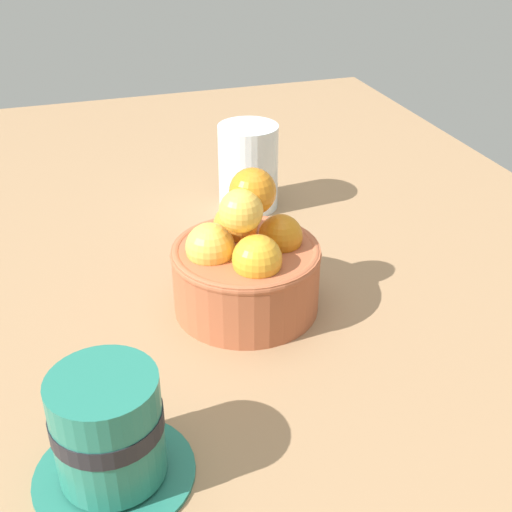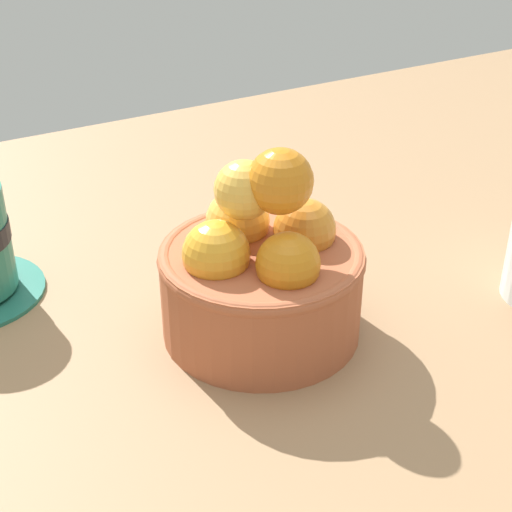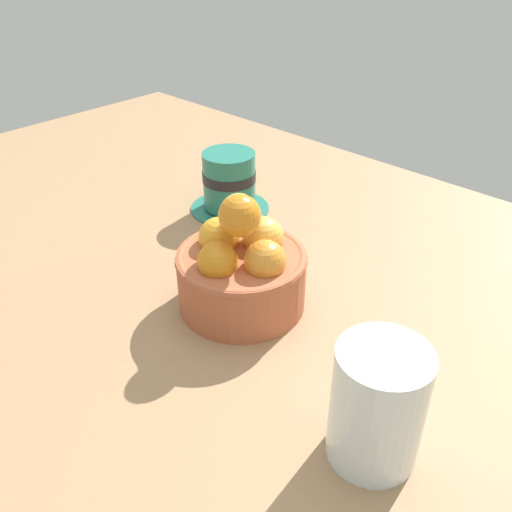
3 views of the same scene
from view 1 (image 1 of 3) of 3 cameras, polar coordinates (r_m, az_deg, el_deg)
The scene contains 4 objects.
ground_plane at distance 64.27cm, azimuth -0.81°, elevation -5.96°, with size 139.13×87.07×4.46cm, color #997551.
terracotta_bowl at distance 60.45cm, azimuth -0.87°, elevation -0.68°, with size 13.58×13.58×13.46cm.
coffee_cup at distance 45.84cm, azimuth -12.44°, elevation -14.42°, with size 10.95×10.95×8.36cm.
water_glass at distance 79.63cm, azimuth -0.66°, elevation 7.59°, with size 7.05×7.05×10.15cm, color silver.
Camera 1 is at (49.68, -15.00, 35.69)cm, focal length 46.97 mm.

